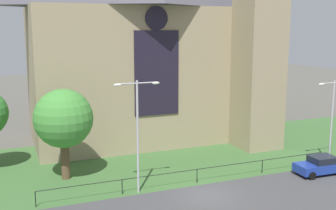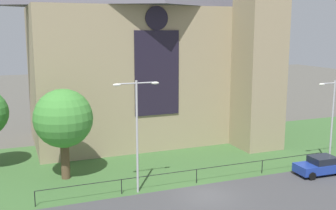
% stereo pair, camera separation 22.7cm
% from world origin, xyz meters
% --- Properties ---
extents(ground, '(160.00, 160.00, 0.00)m').
position_xyz_m(ground, '(0.00, 10.00, 0.00)').
color(ground, '#56544C').
extents(road_asphalt, '(120.00, 8.00, 0.01)m').
position_xyz_m(road_asphalt, '(0.00, -2.00, 0.00)').
color(road_asphalt, '#424244').
rests_on(road_asphalt, ground).
extents(grass_verge, '(120.00, 20.00, 0.01)m').
position_xyz_m(grass_verge, '(0.00, 8.00, 0.00)').
color(grass_verge, '#3D6633').
rests_on(grass_verge, ground).
extents(church_building, '(23.20, 16.20, 26.00)m').
position_xyz_m(church_building, '(1.15, 16.87, 10.27)').
color(church_building, tan).
rests_on(church_building, ground).
extents(iron_railing, '(24.10, 0.07, 1.13)m').
position_xyz_m(iron_railing, '(0.38, 2.50, 0.95)').
color(iron_railing, black).
rests_on(iron_railing, ground).
extents(tree_left_near, '(4.64, 4.64, 7.25)m').
position_xyz_m(tree_left_near, '(-8.95, 7.28, 4.88)').
color(tree_left_near, brown).
rests_on(tree_left_near, ground).
extents(streetlamp_near, '(3.37, 0.26, 8.28)m').
position_xyz_m(streetlamp_near, '(-4.43, 2.40, 5.26)').
color(streetlamp_near, '#B2B2B7').
rests_on(streetlamp_near, ground).
extents(streetlamp_far, '(3.37, 0.26, 7.45)m').
position_xyz_m(streetlamp_far, '(13.36, 2.40, 4.81)').
color(streetlamp_far, '#B2B2B7').
rests_on(streetlamp_far, ground).
extents(parked_car_blue, '(4.27, 2.17, 1.51)m').
position_xyz_m(parked_car_blue, '(10.75, 0.55, 0.74)').
color(parked_car_blue, '#1E3899').
rests_on(parked_car_blue, ground).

